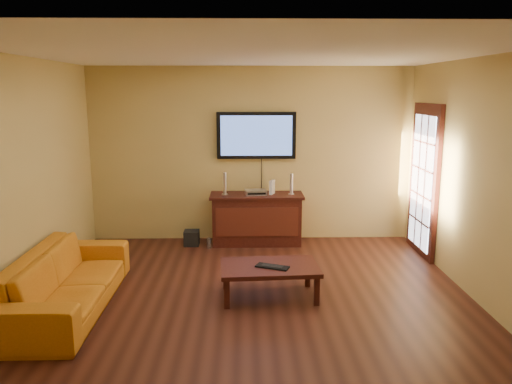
{
  "coord_description": "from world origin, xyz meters",
  "views": [
    {
      "loc": [
        -0.09,
        -5.24,
        2.33
      ],
      "look_at": [
        0.04,
        0.8,
        1.1
      ],
      "focal_mm": 35.0,
      "sensor_mm": 36.0,
      "label": 1
    }
  ],
  "objects_px": {
    "game_console": "(272,187)",
    "subwoofer": "(192,238)",
    "speaker_left": "(225,185)",
    "keyboard": "(272,267)",
    "speaker_right": "(291,185)",
    "media_console": "(257,219)",
    "sofa": "(66,271)",
    "bottle": "(209,243)",
    "av_receiver": "(256,192)",
    "television": "(256,135)",
    "coffee_table": "(270,269)"
  },
  "relations": [
    {
      "from": "game_console",
      "to": "subwoofer",
      "type": "relative_size",
      "value": 0.94
    },
    {
      "from": "speaker_left",
      "to": "keyboard",
      "type": "relative_size",
      "value": 0.86
    },
    {
      "from": "game_console",
      "to": "speaker_right",
      "type": "bearing_deg",
      "value": 16.43
    },
    {
      "from": "media_console",
      "to": "sofa",
      "type": "distance_m",
      "value": 3.15
    },
    {
      "from": "speaker_left",
      "to": "speaker_right",
      "type": "height_order",
      "value": "speaker_left"
    },
    {
      "from": "speaker_left",
      "to": "bottle",
      "type": "height_order",
      "value": "speaker_left"
    },
    {
      "from": "sofa",
      "to": "speaker_left",
      "type": "bearing_deg",
      "value": -35.27
    },
    {
      "from": "game_console",
      "to": "subwoofer",
      "type": "distance_m",
      "value": 1.46
    },
    {
      "from": "bottle",
      "to": "keyboard",
      "type": "xyz_separation_m",
      "value": [
        0.85,
        -1.88,
        0.3
      ]
    },
    {
      "from": "sofa",
      "to": "bottle",
      "type": "bearing_deg",
      "value": -33.82
    },
    {
      "from": "subwoofer",
      "to": "keyboard",
      "type": "relative_size",
      "value": 0.57
    },
    {
      "from": "av_receiver",
      "to": "bottle",
      "type": "distance_m",
      "value": 1.05
    },
    {
      "from": "sofa",
      "to": "speaker_right",
      "type": "bearing_deg",
      "value": -48.89
    },
    {
      "from": "television",
      "to": "av_receiver",
      "type": "xyz_separation_m",
      "value": [
        -0.01,
        -0.25,
        -0.84
      ]
    },
    {
      "from": "game_console",
      "to": "keyboard",
      "type": "bearing_deg",
      "value": -70.59
    },
    {
      "from": "coffee_table",
      "to": "sofa",
      "type": "bearing_deg",
      "value": -173.08
    },
    {
      "from": "television",
      "to": "speaker_left",
      "type": "bearing_deg",
      "value": -152.64
    },
    {
      "from": "sofa",
      "to": "keyboard",
      "type": "xyz_separation_m",
      "value": [
        2.24,
        0.2,
        -0.04
      ]
    },
    {
      "from": "media_console",
      "to": "sofa",
      "type": "bearing_deg",
      "value": -132.02
    },
    {
      "from": "game_console",
      "to": "sofa",
      "type": "bearing_deg",
      "value": -112.57
    },
    {
      "from": "coffee_table",
      "to": "game_console",
      "type": "height_order",
      "value": "game_console"
    },
    {
      "from": "media_console",
      "to": "keyboard",
      "type": "relative_size",
      "value": 3.57
    },
    {
      "from": "coffee_table",
      "to": "subwoofer",
      "type": "xyz_separation_m",
      "value": [
        -1.1,
        1.98,
        -0.22
      ]
    },
    {
      "from": "subwoofer",
      "to": "bottle",
      "type": "distance_m",
      "value": 0.32
    },
    {
      "from": "television",
      "to": "game_console",
      "type": "height_order",
      "value": "television"
    },
    {
      "from": "television",
      "to": "game_console",
      "type": "xyz_separation_m",
      "value": [
        0.24,
        -0.22,
        -0.77
      ]
    },
    {
      "from": "media_console",
      "to": "keyboard",
      "type": "bearing_deg",
      "value": -86.6
    },
    {
      "from": "media_console",
      "to": "speaker_right",
      "type": "relative_size",
      "value": 4.41
    },
    {
      "from": "coffee_table",
      "to": "speaker_right",
      "type": "xyz_separation_m",
      "value": [
        0.43,
        2.06,
        0.59
      ]
    },
    {
      "from": "coffee_table",
      "to": "speaker_right",
      "type": "relative_size",
      "value": 3.55
    },
    {
      "from": "bottle",
      "to": "av_receiver",
      "type": "bearing_deg",
      "value": 18.49
    },
    {
      "from": "sofa",
      "to": "game_console",
      "type": "distance_m",
      "value": 3.35
    },
    {
      "from": "speaker_right",
      "to": "bottle",
      "type": "xyz_separation_m",
      "value": [
        -1.26,
        -0.24,
        -0.84
      ]
    },
    {
      "from": "media_console",
      "to": "av_receiver",
      "type": "height_order",
      "value": "av_receiver"
    },
    {
      "from": "media_console",
      "to": "game_console",
      "type": "height_order",
      "value": "game_console"
    },
    {
      "from": "speaker_right",
      "to": "subwoofer",
      "type": "relative_size",
      "value": 1.42
    },
    {
      "from": "sofa",
      "to": "bottle",
      "type": "distance_m",
      "value": 2.52
    },
    {
      "from": "bottle",
      "to": "keyboard",
      "type": "bearing_deg",
      "value": -65.56
    },
    {
      "from": "speaker_left",
      "to": "game_console",
      "type": "xyz_separation_m",
      "value": [
        0.72,
        0.04,
        -0.05
      ]
    },
    {
      "from": "sofa",
      "to": "subwoofer",
      "type": "distance_m",
      "value": 2.53
    },
    {
      "from": "television",
      "to": "av_receiver",
      "type": "distance_m",
      "value": 0.88
    },
    {
      "from": "subwoofer",
      "to": "keyboard",
      "type": "bearing_deg",
      "value": -61.61
    },
    {
      "from": "television",
      "to": "av_receiver",
      "type": "height_order",
      "value": "television"
    },
    {
      "from": "coffee_table",
      "to": "speaker_left",
      "type": "xyz_separation_m",
      "value": [
        -0.58,
        2.05,
        0.6
      ]
    },
    {
      "from": "sofa",
      "to": "subwoofer",
      "type": "bearing_deg",
      "value": -26.46
    },
    {
      "from": "coffee_table",
      "to": "sofa",
      "type": "distance_m",
      "value": 2.23
    },
    {
      "from": "television",
      "to": "game_console",
      "type": "distance_m",
      "value": 0.84
    },
    {
      "from": "game_console",
      "to": "bottle",
      "type": "xyz_separation_m",
      "value": [
        -0.96,
        -0.27,
        -0.8
      ]
    },
    {
      "from": "speaker_right",
      "to": "keyboard",
      "type": "bearing_deg",
      "value": -100.75
    },
    {
      "from": "av_receiver",
      "to": "keyboard",
      "type": "height_order",
      "value": "av_receiver"
    }
  ]
}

